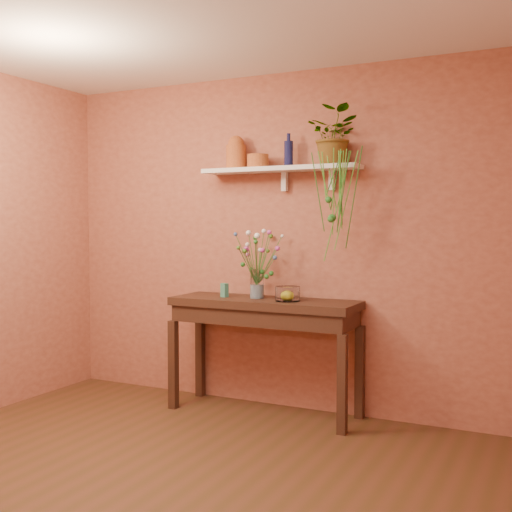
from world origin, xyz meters
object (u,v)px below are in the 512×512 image
at_px(bouquet, 258,253).
at_px(blue_bottle, 289,153).
at_px(glass_bowl, 288,294).
at_px(glass_vase, 257,286).
at_px(sideboard, 264,316).
at_px(terracotta_jug, 236,153).
at_px(spider_plant, 335,136).

bearing_deg(bouquet, blue_bottle, 37.06).
bearing_deg(glass_bowl, glass_vase, 167.99).
distance_m(sideboard, terracotta_jug, 1.34).
height_order(sideboard, bouquet, bouquet).
xyz_separation_m(sideboard, blue_bottle, (0.14, 0.15, 1.27)).
height_order(glass_vase, bouquet, bouquet).
bearing_deg(bouquet, terracotta_jug, 151.52).
xyz_separation_m(sideboard, glass_vase, (-0.07, 0.01, 0.23)).
xyz_separation_m(terracotta_jug, spider_plant, (0.86, -0.02, 0.09)).
distance_m(terracotta_jug, bouquet, 0.86).
height_order(sideboard, blue_bottle, blue_bottle).
relative_size(blue_bottle, glass_vase, 1.14).
relative_size(sideboard, glass_vase, 6.54).
xyz_separation_m(blue_bottle, glass_bowl, (0.08, -0.20, -1.09)).
bearing_deg(blue_bottle, terracotta_jug, 179.81).
distance_m(blue_bottle, bouquet, 0.82).
distance_m(blue_bottle, spider_plant, 0.40).
relative_size(terracotta_jug, glass_vase, 1.19).
relative_size(sideboard, spider_plant, 3.46).
xyz_separation_m(sideboard, bouquet, (-0.05, 0.00, 0.49)).
bearing_deg(sideboard, glass_bowl, -12.40).
bearing_deg(sideboard, blue_bottle, 46.57).
bearing_deg(sideboard, terracotta_jug, 155.43).
distance_m(sideboard, bouquet, 0.49).
relative_size(spider_plant, bouquet, 0.95).
xyz_separation_m(blue_bottle, spider_plant, (0.39, -0.02, 0.11)).
bearing_deg(bouquet, glass_bowl, -10.31).
height_order(sideboard, glass_bowl, glass_bowl).
height_order(spider_plant, glass_bowl, spider_plant).
height_order(terracotta_jug, spider_plant, spider_plant).
bearing_deg(terracotta_jug, spider_plant, -1.17).
height_order(blue_bottle, bouquet, blue_bottle).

